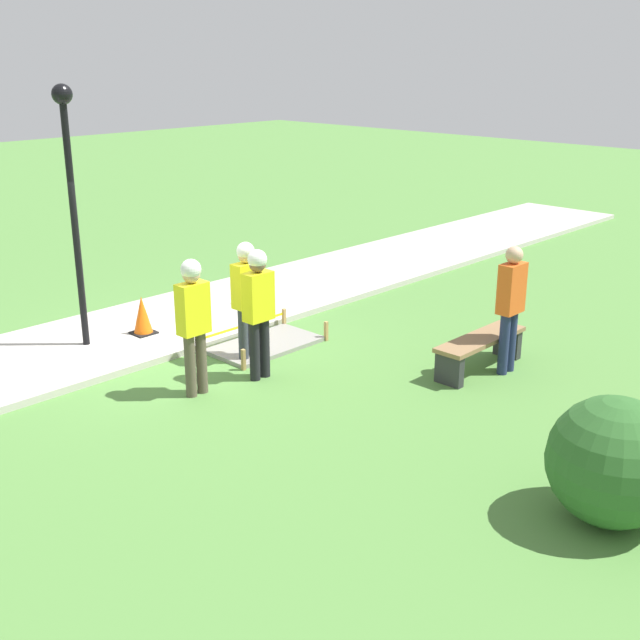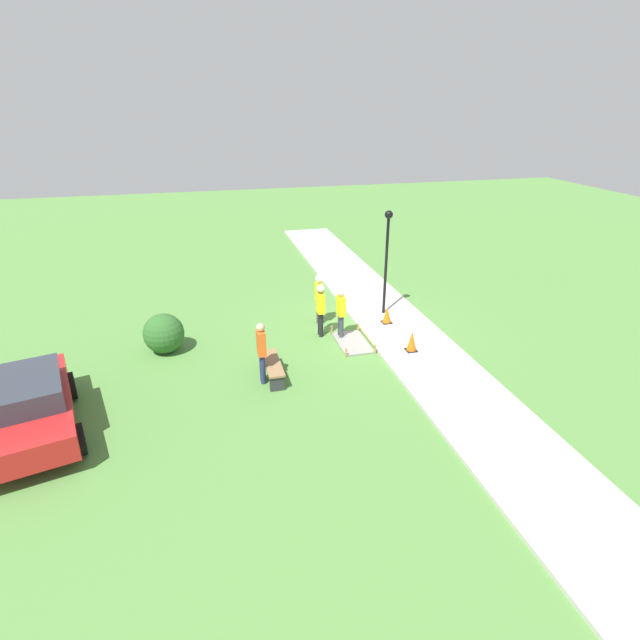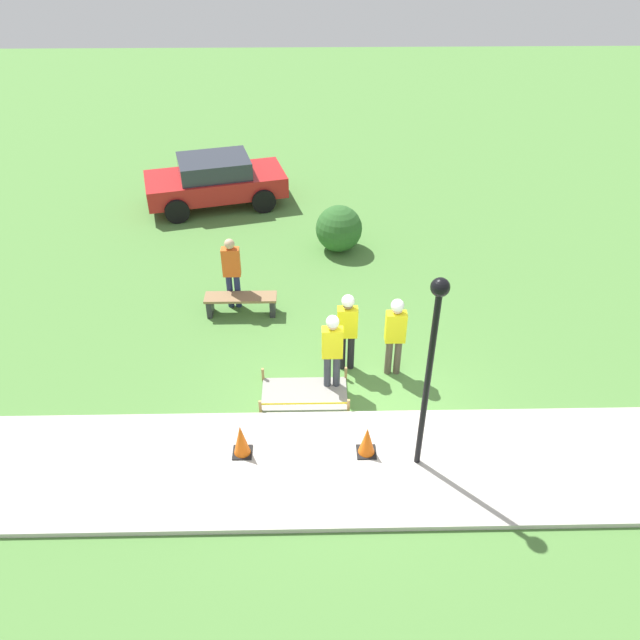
{
  "view_description": "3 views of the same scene",
  "coord_description": "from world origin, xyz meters",
  "px_view_note": "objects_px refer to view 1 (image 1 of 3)",
  "views": [
    {
      "loc": [
        6.57,
        8.99,
        4.21
      ],
      "look_at": [
        -0.8,
        1.88,
        0.77
      ],
      "focal_mm": 45.0,
      "sensor_mm": 36.0,
      "label": 1
    },
    {
      "loc": [
        -14.64,
        5.11,
        7.19
      ],
      "look_at": [
        -0.67,
        1.56,
        0.81
      ],
      "focal_mm": 28.0,
      "sensor_mm": 36.0,
      "label": 2
    },
    {
      "loc": [
        -0.85,
        -8.47,
        8.38
      ],
      "look_at": [
        -0.65,
        1.94,
        0.83
      ],
      "focal_mm": 35.0,
      "sensor_mm": 36.0,
      "label": 3
    }
  ],
  "objects_px": {
    "worker_supervisor": "(193,315)",
    "worker_trainee": "(258,303)",
    "traffic_cone_far_patch": "(142,315)",
    "park_bench": "(480,347)",
    "traffic_cone_near_patch": "(251,286)",
    "bystander_in_orange_shirt": "(511,302)",
    "lamppost_near": "(70,178)",
    "worker_assistant": "(247,292)"
  },
  "relations": [
    {
      "from": "worker_assistant",
      "to": "worker_trainee",
      "type": "height_order",
      "value": "worker_trainee"
    },
    {
      "from": "worker_trainee",
      "to": "lamppost_near",
      "type": "height_order",
      "value": "lamppost_near"
    },
    {
      "from": "traffic_cone_near_patch",
      "to": "worker_supervisor",
      "type": "height_order",
      "value": "worker_supervisor"
    },
    {
      "from": "traffic_cone_near_patch",
      "to": "park_bench",
      "type": "xyz_separation_m",
      "value": [
        -0.37,
        4.37,
        -0.08
      ]
    },
    {
      "from": "traffic_cone_far_patch",
      "to": "traffic_cone_near_patch",
      "type": "bearing_deg",
      "value": 179.15
    },
    {
      "from": "traffic_cone_near_patch",
      "to": "lamppost_near",
      "type": "height_order",
      "value": "lamppost_near"
    },
    {
      "from": "worker_supervisor",
      "to": "worker_assistant",
      "type": "relative_size",
      "value": 1.04
    },
    {
      "from": "park_bench",
      "to": "lamppost_near",
      "type": "bearing_deg",
      "value": -53.65
    },
    {
      "from": "traffic_cone_near_patch",
      "to": "worker_supervisor",
      "type": "bearing_deg",
      "value": 37.58
    },
    {
      "from": "traffic_cone_far_patch",
      "to": "park_bench",
      "type": "relative_size",
      "value": 0.36
    },
    {
      "from": "park_bench",
      "to": "worker_assistant",
      "type": "bearing_deg",
      "value": -52.24
    },
    {
      "from": "traffic_cone_near_patch",
      "to": "worker_supervisor",
      "type": "relative_size",
      "value": 0.36
    },
    {
      "from": "worker_assistant",
      "to": "lamppost_near",
      "type": "distance_m",
      "value": 2.9
    },
    {
      "from": "park_bench",
      "to": "bystander_in_orange_shirt",
      "type": "height_order",
      "value": "bystander_in_orange_shirt"
    },
    {
      "from": "park_bench",
      "to": "bystander_in_orange_shirt",
      "type": "distance_m",
      "value": 0.77
    },
    {
      "from": "traffic_cone_far_patch",
      "to": "worker_assistant",
      "type": "xyz_separation_m",
      "value": [
        -0.54,
        1.82,
        0.64
      ]
    },
    {
      "from": "traffic_cone_far_patch",
      "to": "worker_trainee",
      "type": "height_order",
      "value": "worker_trainee"
    },
    {
      "from": "traffic_cone_near_patch",
      "to": "worker_supervisor",
      "type": "xyz_separation_m",
      "value": [
        2.87,
        2.21,
        0.65
      ]
    },
    {
      "from": "traffic_cone_near_patch",
      "to": "bystander_in_orange_shirt",
      "type": "bearing_deg",
      "value": 96.78
    },
    {
      "from": "bystander_in_orange_shirt",
      "to": "traffic_cone_far_patch",
      "type": "bearing_deg",
      "value": -59.98
    },
    {
      "from": "traffic_cone_near_patch",
      "to": "bystander_in_orange_shirt",
      "type": "relative_size",
      "value": 0.36
    },
    {
      "from": "worker_trainee",
      "to": "lamppost_near",
      "type": "xyz_separation_m",
      "value": [
        1.08,
        -2.64,
        1.48
      ]
    },
    {
      "from": "worker_supervisor",
      "to": "park_bench",
      "type": "bearing_deg",
      "value": 146.37
    },
    {
      "from": "worker_assistant",
      "to": "traffic_cone_far_patch",
      "type": "bearing_deg",
      "value": -73.5
    },
    {
      "from": "worker_trainee",
      "to": "traffic_cone_near_patch",
      "type": "bearing_deg",
      "value": -129.07
    },
    {
      "from": "traffic_cone_far_patch",
      "to": "park_bench",
      "type": "bearing_deg",
      "value": 119.95
    },
    {
      "from": "worker_supervisor",
      "to": "worker_assistant",
      "type": "bearing_deg",
      "value": -161.47
    },
    {
      "from": "worker_supervisor",
      "to": "worker_trainee",
      "type": "height_order",
      "value": "worker_supervisor"
    },
    {
      "from": "traffic_cone_far_patch",
      "to": "lamppost_near",
      "type": "distance_m",
      "value": 2.33
    },
    {
      "from": "park_bench",
      "to": "worker_trainee",
      "type": "relative_size",
      "value": 0.92
    },
    {
      "from": "traffic_cone_far_patch",
      "to": "worker_assistant",
      "type": "height_order",
      "value": "worker_assistant"
    },
    {
      "from": "traffic_cone_far_patch",
      "to": "bystander_in_orange_shirt",
      "type": "height_order",
      "value": "bystander_in_orange_shirt"
    },
    {
      "from": "traffic_cone_far_patch",
      "to": "lamppost_near",
      "type": "bearing_deg",
      "value": -13.83
    },
    {
      "from": "bystander_in_orange_shirt",
      "to": "lamppost_near",
      "type": "relative_size",
      "value": 0.48
    },
    {
      "from": "park_bench",
      "to": "lamppost_near",
      "type": "distance_m",
      "value": 6.14
    },
    {
      "from": "traffic_cone_near_patch",
      "to": "worker_trainee",
      "type": "bearing_deg",
      "value": 50.93
    },
    {
      "from": "worker_supervisor",
      "to": "worker_trainee",
      "type": "distance_m",
      "value": 0.95
    },
    {
      "from": "traffic_cone_far_patch",
      "to": "bystander_in_orange_shirt",
      "type": "distance_m",
      "value": 5.47
    },
    {
      "from": "bystander_in_orange_shirt",
      "to": "lamppost_near",
      "type": "bearing_deg",
      "value": -53.97
    },
    {
      "from": "worker_supervisor",
      "to": "worker_assistant",
      "type": "xyz_separation_m",
      "value": [
        -1.25,
        -0.42,
        -0.05
      ]
    },
    {
      "from": "worker_assistant",
      "to": "bystander_in_orange_shirt",
      "type": "xyz_separation_m",
      "value": [
        -2.18,
        2.88,
        -0.01
      ]
    },
    {
      "from": "park_bench",
      "to": "worker_assistant",
      "type": "height_order",
      "value": "worker_assistant"
    }
  ]
}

